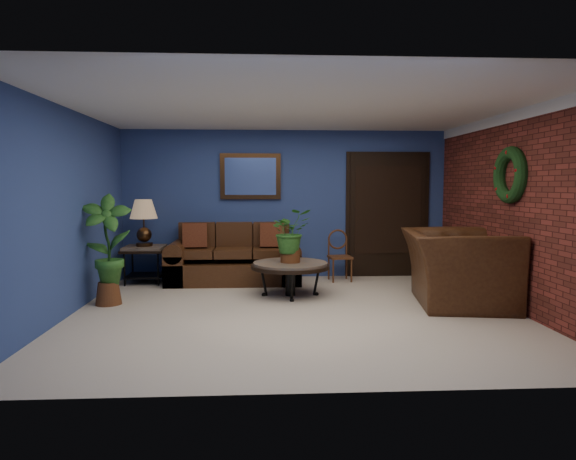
{
  "coord_description": "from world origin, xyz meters",
  "views": [
    {
      "loc": [
        -0.45,
        -6.24,
        1.57
      ],
      "look_at": [
        -0.07,
        0.55,
        0.98
      ],
      "focal_mm": 32.0,
      "sensor_mm": 36.0,
      "label": 1
    }
  ],
  "objects": [
    {
      "name": "sofa",
      "position": [
        -0.87,
        2.08,
        0.31
      ],
      "size": [
        2.13,
        0.92,
        0.96
      ],
      "color": "#472914",
      "rests_on": "ground"
    },
    {
      "name": "coffee_table",
      "position": [
        -0.02,
        0.96,
        0.42
      ],
      "size": [
        1.12,
        1.12,
        0.48
      ],
      "rotation": [
        0.0,
        0.0,
        0.31
      ],
      "color": "#514C47",
      "rests_on": "ground"
    },
    {
      "name": "end_table",
      "position": [
        -2.3,
        2.05,
        0.46
      ],
      "size": [
        0.66,
        0.66,
        0.6
      ],
      "color": "#514C47",
      "rests_on": "ground"
    },
    {
      "name": "ceiling",
      "position": [
        0.0,
        0.0,
        2.5
      ],
      "size": [
        5.5,
        5.0,
        0.02
      ],
      "primitive_type": "cube",
      "color": "white",
      "rests_on": "wall_back"
    },
    {
      "name": "table_lamp",
      "position": [
        -2.3,
        2.05,
        1.06
      ],
      "size": [
        0.43,
        0.43,
        0.72
      ],
      "color": "#422915",
      "rests_on": "end_table"
    },
    {
      "name": "wall_mirror",
      "position": [
        -0.6,
        2.46,
        1.72
      ],
      "size": [
        1.02,
        0.06,
        0.77
      ],
      "primitive_type": "cube",
      "color": "#422915",
      "rests_on": "wall_back"
    },
    {
      "name": "crown_molding",
      "position": [
        2.72,
        0.0,
        2.43
      ],
      "size": [
        0.03,
        5.0,
        0.14
      ],
      "primitive_type": "cube",
      "color": "white",
      "rests_on": "wall_right_brick"
    },
    {
      "name": "wall_back",
      "position": [
        0.0,
        2.5,
        1.25
      ],
      "size": [
        5.5,
        0.04,
        2.5
      ],
      "primitive_type": "cube",
      "color": "#2F4485",
      "rests_on": "ground"
    },
    {
      "name": "side_chair",
      "position": [
        0.86,
        2.11,
        0.47
      ],
      "size": [
        0.39,
        0.39,
        0.84
      ],
      "rotation": [
        0.0,
        0.0,
        0.11
      ],
      "color": "#5C301A",
      "rests_on": "ground"
    },
    {
      "name": "wreath",
      "position": [
        2.69,
        0.05,
        1.7
      ],
      "size": [
        0.16,
        0.72,
        0.72
      ],
      "primitive_type": "torus",
      "rotation": [
        0.0,
        1.57,
        0.0
      ],
      "color": "black",
      "rests_on": "wall_right_brick"
    },
    {
      "name": "armchair",
      "position": [
        2.15,
        0.31,
        0.49
      ],
      "size": [
        1.52,
        1.68,
        0.97
      ],
      "primitive_type": "imported",
      "rotation": [
        0.0,
        0.0,
        1.42
      ],
      "color": "#472914",
      "rests_on": "ground"
    },
    {
      "name": "wall_left",
      "position": [
        -2.75,
        0.0,
        1.25
      ],
      "size": [
        0.04,
        5.0,
        2.5
      ],
      "primitive_type": "cube",
      "color": "#2F4485",
      "rests_on": "ground"
    },
    {
      "name": "floor",
      "position": [
        0.0,
        0.0,
        0.0
      ],
      "size": [
        5.5,
        5.5,
        0.0
      ],
      "primitive_type": "plane",
      "color": "beige",
      "rests_on": "ground"
    },
    {
      "name": "floor_plant",
      "position": [
        2.35,
        1.91,
        0.45
      ],
      "size": [
        0.4,
        0.32,
        0.86
      ],
      "color": "brown",
      "rests_on": "ground"
    },
    {
      "name": "tall_plant",
      "position": [
        -2.45,
        0.55,
        0.79
      ],
      "size": [
        0.7,
        0.52,
        1.46
      ],
      "color": "brown",
      "rests_on": "ground"
    },
    {
      "name": "closet_door",
      "position": [
        1.75,
        2.47,
        1.05
      ],
      "size": [
        1.44,
        0.06,
        2.18
      ],
      "primitive_type": "cube",
      "color": "black",
      "rests_on": "wall_back"
    },
    {
      "name": "wall_right_brick",
      "position": [
        2.75,
        0.0,
        1.25
      ],
      "size": [
        0.04,
        5.0,
        2.5
      ],
      "primitive_type": "cube",
      "color": "maroon",
      "rests_on": "ground"
    },
    {
      "name": "coffee_plant",
      "position": [
        -0.02,
        0.96,
        0.9
      ],
      "size": [
        0.69,
        0.64,
        0.76
      ],
      "color": "brown",
      "rests_on": "coffee_table"
    }
  ]
}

